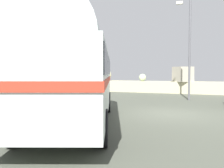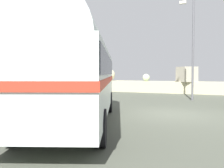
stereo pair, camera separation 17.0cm
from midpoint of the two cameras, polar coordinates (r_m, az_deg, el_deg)
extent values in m
cube|color=#4B4F43|center=(10.92, 13.51, -7.22)|extent=(32.00, 26.00, 0.02)
cube|color=#BCB590|center=(22.55, 17.51, -0.82)|extent=(31.36, 1.80, 1.10)
sphere|color=tan|center=(26.79, -10.10, 2.09)|extent=(1.05, 1.05, 1.05)
sphere|color=beige|center=(24.34, -1.79, 2.28)|extent=(1.22, 1.22, 1.22)
sphere|color=#B0C599|center=(23.22, 7.32, 1.61)|extent=(0.71, 0.71, 0.71)
cube|color=#ADA692|center=(22.15, 16.82, 2.32)|extent=(2.00, 2.02, 1.36)
cylinder|color=black|center=(11.32, -12.88, -4.36)|extent=(0.60, 1.00, 0.96)
cylinder|color=black|center=(11.03, -1.60, -4.48)|extent=(0.60, 1.00, 0.96)
cylinder|color=black|center=(6.42, -23.67, -9.87)|extent=(0.60, 1.00, 0.96)
cylinder|color=black|center=(5.90, -3.30, -10.76)|extent=(0.60, 1.00, 0.96)
cube|color=silver|center=(8.46, -9.69, 0.62)|extent=(5.23, 8.70, 2.10)
cylinder|color=silver|center=(8.49, -9.74, 7.72)|extent=(4.92, 8.32, 2.20)
cube|color=red|center=(8.46, -9.69, 0.98)|extent=(5.30, 8.80, 0.20)
cube|color=black|center=(8.46, -9.72, 4.53)|extent=(5.14, 8.40, 0.64)
cube|color=silver|center=(12.74, -6.33, -2.61)|extent=(2.19, 0.96, 0.28)
cylinder|color=black|center=(13.55, -17.72, -3.27)|extent=(0.65, 0.99, 0.96)
cube|color=silver|center=(15.43, -20.10, -1.84)|extent=(2.15, 1.07, 0.28)
cylinder|color=#5B5B60|center=(16.84, 18.29, 7.76)|extent=(0.14, 0.14, 6.81)
cube|color=beige|center=(17.48, 16.04, 18.63)|extent=(0.44, 0.24, 0.18)
camera|label=1|loc=(0.09, -90.65, -0.03)|focal=37.15mm
camera|label=2|loc=(0.09, 89.35, 0.03)|focal=37.15mm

